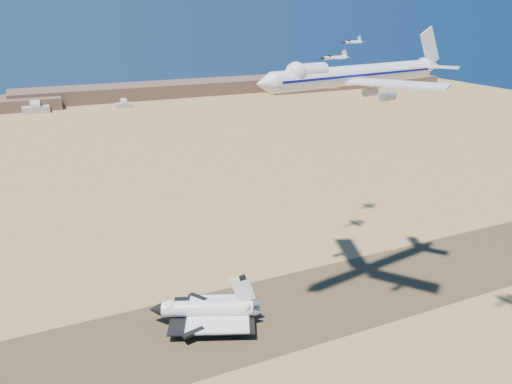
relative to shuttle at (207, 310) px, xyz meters
name	(u,v)px	position (x,y,z in m)	size (l,w,h in m)	color
ground	(249,319)	(15.84, -4.68, -5.62)	(1200.00, 1200.00, 0.00)	#AB854C
runway	(249,319)	(15.84, -4.68, -5.59)	(600.00, 50.00, 0.06)	brown
ridgeline	(135,94)	(81.16, 522.62, 2.01)	(960.00, 90.00, 18.00)	brown
hangars	(32,110)	(-48.16, 473.75, -0.79)	(200.50, 29.50, 30.00)	#B7B0A2
shuttle	(207,310)	(0.00, 0.00, 0.00)	(43.00, 35.97, 20.92)	white
carrier_747	(350,75)	(50.37, -12.97, 87.50)	(84.89, 64.75, 21.07)	white
crew_a	(231,325)	(7.37, -6.38, -4.77)	(0.58, 0.38, 1.58)	orange
crew_b	(232,324)	(8.07, -6.14, -4.64)	(0.90, 0.52, 1.85)	orange
crew_c	(239,329)	(9.15, -9.82, -4.73)	(0.98, 0.50, 1.66)	orange
chase_jet_d	(334,57)	(73.35, 32.63, 88.94)	(15.74, 8.71, 3.93)	white
chase_jet_e	(352,42)	(94.40, 49.95, 93.96)	(13.93, 8.06, 3.54)	white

